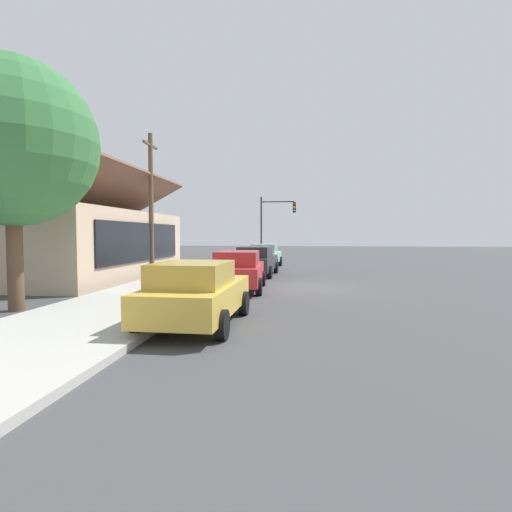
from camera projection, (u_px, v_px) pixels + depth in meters
ground_plane at (308, 288)px, 17.08m from camera, size 120.00×120.00×0.00m
sidewalk_curb at (180, 284)px, 17.74m from camera, size 60.00×4.20×0.16m
car_mustard at (196, 293)px, 9.95m from camera, size 4.44×2.14×1.59m
car_cherry at (238, 270)px, 16.19m from camera, size 4.59×2.21×1.59m
car_charcoal at (256, 261)px, 22.01m from camera, size 4.94×2.16×1.59m
car_seafoam at (265, 255)px, 27.56m from camera, size 4.37×2.15×1.59m
storefront_building at (75, 242)px, 20.93m from camera, size 12.67×7.74×5.51m
shade_tree at (11, 143)px, 11.65m from camera, size 4.84×4.84×7.32m
traffic_light_main at (275, 218)px, 31.89m from camera, size 0.37×2.79×5.20m
utility_pole_wooden at (151, 202)px, 21.28m from camera, size 1.80×0.24×7.50m
fire_hydrant_red at (232, 265)px, 22.75m from camera, size 0.22×0.22×0.71m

